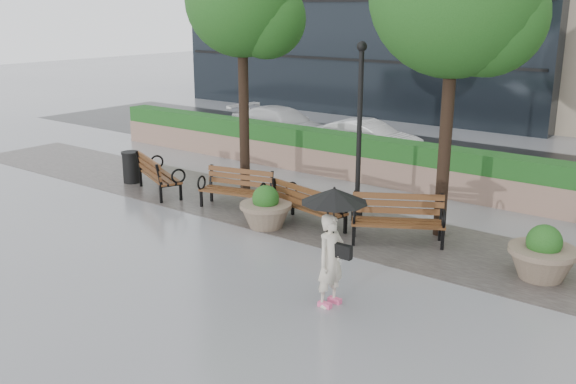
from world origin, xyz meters
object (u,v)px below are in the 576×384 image
Objects in this scene: bench_1 at (236,197)px; trash_bin at (131,168)px; lamppost at (359,145)px; bench_2 at (309,214)px; planter_left at (266,211)px; pedestrian at (332,235)px; planter_right at (542,258)px; bench_3 at (397,230)px; bench_0 at (160,182)px; car_right at (367,139)px; car_left at (282,125)px.

bench_1 is 4.22m from trash_bin.
lamppost is at bearing 8.16° from trash_bin.
planter_left is at bearing 52.75° from bench_2.
bench_2 is 4.33m from pedestrian.
bench_1 is 3.60m from lamppost.
planter_right is 1.45× the size of trash_bin.
bench_1 is at bearing -160.86° from lamppost.
trash_bin is (-6.59, 0.04, 0.14)m from bench_2.
bench_2 is at bearing -14.24° from bench_1.
trash_bin is (-5.80, 0.72, 0.04)m from planter_left.
bench_1 is at bearing 152.88° from bench_3.
bench_0 is at bearing 174.06° from planter_left.
bench_3 is (7.26, 0.49, 0.00)m from bench_0.
bench_1 is 2.37m from bench_2.
planter_left reaches higher than bench_1.
bench_0 is at bearing 14.72° from bench_2.
bench_3 reaches higher than trash_bin.
pedestrian reaches higher than bench_0.
bench_2 reaches higher than planter_left.
car_right is at bearing 103.85° from planter_left.
bench_3 is 3.62m from pedestrian.
bench_1 is at bearing -0.18° from trash_bin.
car_right reaches higher than bench_3.
bench_2 is at bearing -161.41° from car_right.
bench_1 is 2.23× the size of trash_bin.
lamppost is at bearing -143.09° from bench_0.
bench_1 is (2.67, 0.26, -0.02)m from bench_0.
bench_1 is 0.96× the size of bench_2.
planter_right is 0.33× the size of car_right.
car_left is (-0.09, 7.47, 0.23)m from trash_bin.
pedestrian reaches higher than car_right.
lamppost is 1.11× the size of car_right.
trash_bin is (-4.22, 0.01, 0.15)m from bench_1.
bench_3 is 3.14m from planter_right.
bench_1 is 0.43× the size of car_left.
planter_right is 0.30× the size of lamppost.
planter_left is (-3.01, -0.94, 0.08)m from bench_3.
car_left is at bearing 90.68° from trash_bin.
planter_left is 0.58× the size of pedestrian.
planter_right is (5.37, 0.22, 0.11)m from bench_2.
planter_left is 6.22m from planter_right.
planter_left is at bearing 63.17° from pedestrian.
bench_0 reaches higher than trash_bin.
bench_0 is 0.49× the size of lamppost.
bench_0 is 7.91m from car_right.
bench_0 is at bearing 172.07° from bench_1.
bench_3 is 2.38m from lamppost.
planter_left is 4.44m from pedestrian.
car_left reaches higher than car_right.
planter_left is 5.85m from trash_bin.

